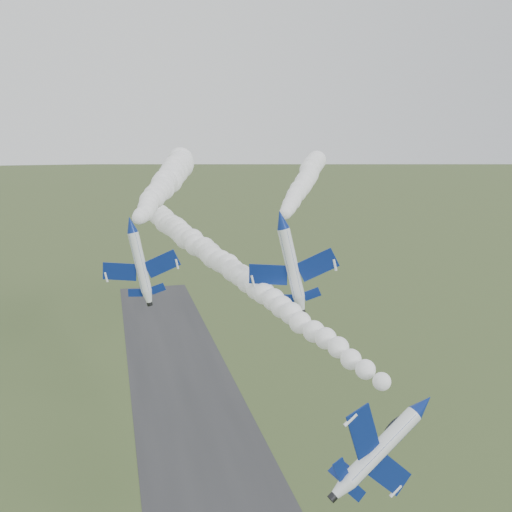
# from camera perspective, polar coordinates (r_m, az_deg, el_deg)

# --- Properties ---
(runway) EXTENTS (24.00, 260.00, 0.04)m
(runway) POSITION_cam_1_polar(r_m,az_deg,el_deg) (99.81, -3.89, -22.80)
(runway) COLOR #2D2E30
(runway) RESTS_ON ground
(jet_lead) EXTENTS (6.15, 12.61, 8.84)m
(jet_lead) POSITION_cam_1_polar(r_m,az_deg,el_deg) (54.01, 16.43, -14.11)
(jet_lead) COLOR white
(smoke_trail_jet_lead) EXTENTS (22.24, 76.61, 4.49)m
(smoke_trail_jet_lead) POSITION_cam_1_polar(r_m,az_deg,el_deg) (86.57, -2.63, -1.23)
(smoke_trail_jet_lead) COLOR white
(jet_pair_left) EXTENTS (9.59, 11.41, 3.19)m
(jet_pair_left) POSITION_cam_1_polar(r_m,az_deg,el_deg) (70.86, -12.42, 3.11)
(jet_pair_left) COLOR white
(smoke_trail_jet_pair_left) EXTENTS (20.69, 62.35, 5.83)m
(smoke_trail_jet_pair_left) POSITION_cam_1_polar(r_m,az_deg,el_deg) (103.51, -8.95, 7.33)
(smoke_trail_jet_pair_left) COLOR white
(jet_pair_right) EXTENTS (11.66, 13.73, 4.21)m
(jet_pair_right) POSITION_cam_1_polar(r_m,az_deg,el_deg) (74.27, 2.54, 3.67)
(jet_pair_right) COLOR white
(smoke_trail_jet_pair_right) EXTENTS (29.22, 61.19, 4.63)m
(smoke_trail_jet_pair_right) POSITION_cam_1_polar(r_m,az_deg,el_deg) (109.87, 4.91, 7.56)
(smoke_trail_jet_pair_right) COLOR white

